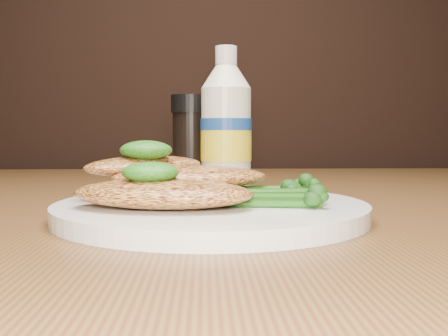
{
  "coord_description": "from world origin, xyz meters",
  "views": [
    {
      "loc": [
        -0.06,
        0.49,
        0.82
      ],
      "look_at": [
        -0.04,
        0.91,
        0.79
      ],
      "focal_mm": 42.29,
      "sensor_mm": 36.0,
      "label": 1
    }
  ],
  "objects": [
    {
      "name": "plate",
      "position": [
        -0.05,
        0.9,
        0.76
      ],
      "size": [
        0.25,
        0.25,
        0.01
      ],
      "primitive_type": "cylinder",
      "color": "white",
      "rests_on": "dining_table"
    },
    {
      "name": "chicken_front",
      "position": [
        -0.09,
        0.87,
        0.77
      ],
      "size": [
        0.14,
        0.09,
        0.02
      ],
      "primitive_type": "ellipsoid",
      "rotation": [
        0.0,
        0.0,
        -0.17
      ],
      "color": "gold",
      "rests_on": "plate"
    },
    {
      "name": "chicken_mid",
      "position": [
        -0.07,
        0.91,
        0.78
      ],
      "size": [
        0.13,
        0.08,
        0.02
      ],
      "primitive_type": "ellipsoid",
      "rotation": [
        0.0,
        0.0,
        0.13
      ],
      "color": "gold",
      "rests_on": "plate"
    },
    {
      "name": "chicken_back",
      "position": [
        -0.11,
        0.95,
        0.79
      ],
      "size": [
        0.13,
        0.12,
        0.02
      ],
      "primitive_type": "ellipsoid",
      "rotation": [
        0.0,
        0.0,
        0.72
      ],
      "color": "gold",
      "rests_on": "plate"
    },
    {
      "name": "pesto_front",
      "position": [
        -0.1,
        0.87,
        0.79
      ],
      "size": [
        0.05,
        0.05,
        0.02
      ],
      "primitive_type": "ellipsoid",
      "rotation": [
        0.0,
        0.0,
        0.2
      ],
      "color": "#083307",
      "rests_on": "chicken_front"
    },
    {
      "name": "pesto_back",
      "position": [
        -0.11,
        0.93,
        0.8
      ],
      "size": [
        0.05,
        0.05,
        0.02
      ],
      "primitive_type": "ellipsoid",
      "rotation": [
        0.0,
        0.0,
        -0.19
      ],
      "color": "#083307",
      "rests_on": "chicken_back"
    },
    {
      "name": "broccolini_bundle",
      "position": [
        -0.01,
        0.9,
        0.77
      ],
      "size": [
        0.14,
        0.12,
        0.02
      ],
      "primitive_type": null,
      "rotation": [
        0.0,
        0.0,
        0.27
      ],
      "color": "#1E5111",
      "rests_on": "plate"
    },
    {
      "name": "mayo_bottle",
      "position": [
        -0.03,
        1.08,
        0.83
      ],
      "size": [
        0.08,
        0.08,
        0.16
      ],
      "primitive_type": null,
      "rotation": [
        0.0,
        0.0,
        0.38
      ],
      "color": "#EDE8C9",
      "rests_on": "dining_table"
    },
    {
      "name": "pepper_grinder",
      "position": [
        -0.07,
        1.12,
        0.81
      ],
      "size": [
        0.05,
        0.05,
        0.11
      ],
      "primitive_type": null,
      "rotation": [
        0.0,
        0.0,
        0.03
      ],
      "color": "black",
      "rests_on": "dining_table"
    }
  ]
}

